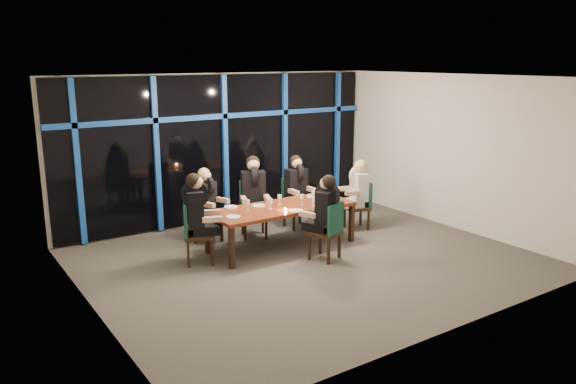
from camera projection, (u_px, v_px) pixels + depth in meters
name	position (u px, v px, depth m)	size (l,w,h in m)	color
room	(309.00, 140.00, 8.91)	(7.04, 7.00, 3.02)	#56514C
window_wall	(225.00, 146.00, 11.39)	(6.86, 0.43, 2.94)	black
dining_table	(282.00, 210.00, 9.87)	(2.60, 1.00, 0.75)	brown
chair_far_left	(204.00, 214.00, 10.19)	(0.57, 0.57, 0.94)	black
chair_far_mid	(253.00, 206.00, 10.54)	(0.63, 0.63, 1.05)	black
chair_far_right	(295.00, 199.00, 11.14)	(0.48, 0.48, 0.99)	black
chair_end_left	(193.00, 230.00, 9.11)	(0.63, 0.63, 1.03)	black
chair_end_right	(361.00, 203.00, 10.99)	(0.54, 0.54, 0.94)	black
chair_near_mid	(329.00, 228.00, 9.25)	(0.60, 0.60, 0.99)	black
diner_far_left	(207.00, 195.00, 10.06)	(0.58, 0.65, 0.92)	black
diner_far_mid	(254.00, 185.00, 10.36)	(0.65, 0.72, 1.02)	black
diner_far_right	(297.00, 181.00, 10.97)	(0.50, 0.62, 0.96)	black
diner_end_left	(198.00, 205.00, 9.03)	(0.71, 0.64, 1.00)	black
diner_end_right	(358.00, 184.00, 10.88)	(0.64, 0.54, 0.92)	silver
diner_near_mid	(325.00, 205.00, 9.21)	(0.61, 0.68, 0.96)	black
plate_far_left	(231.00, 207.00, 9.78)	(0.24, 0.24, 0.01)	white
plate_far_mid	(258.00, 206.00, 9.88)	(0.24, 0.24, 0.01)	white
plate_far_right	(313.00, 196.00, 10.55)	(0.24, 0.24, 0.01)	white
plate_end_left	(233.00, 217.00, 9.18)	(0.24, 0.24, 0.01)	white
plate_end_right	(331.00, 194.00, 10.73)	(0.24, 0.24, 0.01)	white
plate_near_mid	(296.00, 211.00, 9.55)	(0.24, 0.24, 0.01)	white
wine_bottle	(333.00, 191.00, 10.38)	(0.08, 0.08, 0.36)	black
water_pitcher	(315.00, 197.00, 10.09)	(0.13, 0.11, 0.21)	silver
tea_light	(286.00, 209.00, 9.61)	(0.05, 0.05, 0.03)	#FFAB4C
wine_glass_a	(270.00, 202.00, 9.65)	(0.07, 0.07, 0.18)	silver
wine_glass_b	(280.00, 197.00, 9.97)	(0.07, 0.07, 0.18)	white
wine_glass_c	(302.00, 197.00, 9.95)	(0.07, 0.07, 0.18)	silver
wine_glass_d	(248.00, 203.00, 9.58)	(0.07, 0.07, 0.18)	silver
wine_glass_e	(321.00, 191.00, 10.39)	(0.07, 0.07, 0.18)	white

